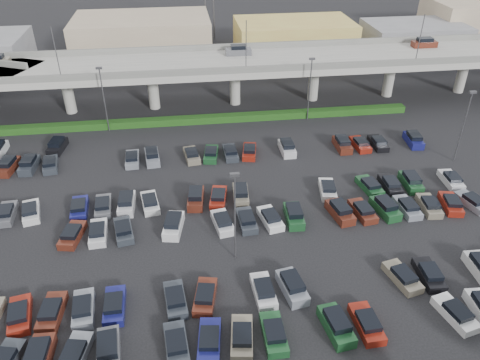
{
  "coord_description": "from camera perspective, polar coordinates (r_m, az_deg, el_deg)",
  "views": [
    {
      "loc": [
        -4.4,
        -44.47,
        32.89
      ],
      "look_at": [
        2.08,
        3.73,
        2.0
      ],
      "focal_mm": 35.0,
      "sensor_mm": 36.0,
      "label": 1
    }
  ],
  "objects": [
    {
      "name": "parked_cars",
      "position": [
        51.87,
        -2.01,
        -6.08
      ],
      "size": [
        63.2,
        41.66,
        1.67
      ],
      "color": "silver",
      "rests_on": "ground"
    },
    {
      "name": "hedge",
      "position": [
        76.76,
        -3.69,
        7.43
      ],
      "size": [
        66.0,
        1.6,
        1.1
      ],
      "primitive_type": "cube",
      "color": "#143710",
      "rests_on": "ground"
    },
    {
      "name": "overpass",
      "position": [
        80.88,
        -4.4,
        13.64
      ],
      "size": [
        150.0,
        13.0,
        15.8
      ],
      "color": "gray",
      "rests_on": "ground"
    },
    {
      "name": "light_poles",
      "position": [
        53.57,
        -6.35,
        2.37
      ],
      "size": [
        66.9,
        48.38,
        10.3
      ],
      "color": "#48484D",
      "rests_on": "ground"
    },
    {
      "name": "distant_buildings",
      "position": [
        111.47,
        1.33,
        17.26
      ],
      "size": [
        138.0,
        24.0,
        9.0
      ],
      "color": "slate",
      "rests_on": "ground"
    },
    {
      "name": "ground",
      "position": [
        55.49,
        -1.62,
        -3.95
      ],
      "size": [
        280.0,
        280.0,
        0.0
      ],
      "primitive_type": "plane",
      "color": "black"
    }
  ]
}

